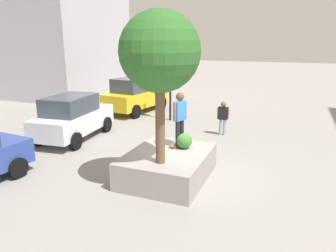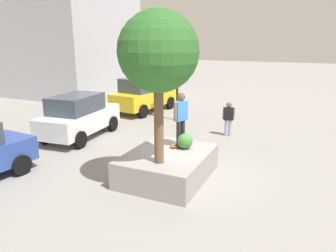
# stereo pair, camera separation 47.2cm
# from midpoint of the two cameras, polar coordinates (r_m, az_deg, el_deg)

# --- Properties ---
(ground_plane) EXTENTS (120.00, 120.00, 0.00)m
(ground_plane) POSITION_cam_midpoint_polar(r_m,az_deg,el_deg) (10.88, 1.10, -8.40)
(ground_plane) COLOR gray
(planter_ledge) EXTENTS (3.12, 2.47, 0.87)m
(planter_ledge) POSITION_cam_midpoint_polar(r_m,az_deg,el_deg) (10.31, -1.32, -7.17)
(planter_ledge) COLOR gray
(planter_ledge) RESTS_ON ground
(plaza_tree) EXTENTS (2.25, 2.25, 4.34)m
(plaza_tree) POSITION_cam_midpoint_polar(r_m,az_deg,el_deg) (8.73, -3.11, 13.12)
(plaza_tree) COLOR brown
(plaza_tree) RESTS_ON planter_ledge
(boxwood_shrub) EXTENTS (0.52, 0.52, 0.52)m
(boxwood_shrub) POSITION_cam_midpoint_polar(r_m,az_deg,el_deg) (10.50, 1.68, -2.72)
(boxwood_shrub) COLOR #3D7A33
(boxwood_shrub) RESTS_ON planter_ledge
(skateboard) EXTENTS (0.80, 0.59, 0.07)m
(skateboard) POSITION_cam_midpoint_polar(r_m,az_deg,el_deg) (10.75, 0.85, -3.42)
(skateboard) COLOR brown
(skateboard) RESTS_ON planter_ledge
(skateboarder) EXTENTS (0.57, 0.36, 1.79)m
(skateboarder) POSITION_cam_midpoint_polar(r_m,az_deg,el_deg) (10.46, 0.87, 2.02)
(skateboarder) COLOR black
(skateboarder) RESTS_ON skateboard
(police_car) EXTENTS (4.47, 2.35, 2.01)m
(police_car) POSITION_cam_midpoint_polar(r_m,az_deg,el_deg) (14.91, -17.75, 1.57)
(police_car) COLOR white
(police_car) RESTS_ON ground
(taxi_cab) EXTENTS (4.87, 2.68, 2.16)m
(taxi_cab) POSITION_cam_midpoint_polar(r_m,az_deg,el_deg) (19.82, -6.54, 5.70)
(taxi_cab) COLOR gold
(taxi_cab) RESTS_ON ground
(traffic_light_corner) EXTENTS (0.29, 0.35, 4.07)m
(traffic_light_corner) POSITION_cam_midpoint_polar(r_m,az_deg,el_deg) (17.28, -0.33, 10.07)
(traffic_light_corner) COLOR black
(traffic_light_corner) RESTS_ON ground
(pedestrian_crossing) EXTENTS (0.26, 0.54, 1.61)m
(pedestrian_crossing) POSITION_cam_midpoint_polar(r_m,az_deg,el_deg) (14.95, 9.06, 1.81)
(pedestrian_crossing) COLOR #8C9EB7
(pedestrian_crossing) RESTS_ON ground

